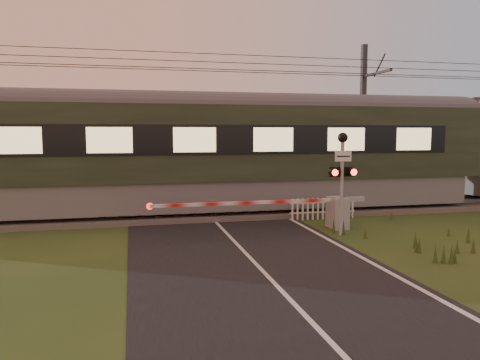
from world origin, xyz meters
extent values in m
plane|color=#274219|center=(0.00, 0.00, 0.00)|extent=(160.00, 160.00, 0.00)
cube|color=black|center=(0.00, 0.00, 0.01)|extent=(6.00, 140.00, 0.02)
cube|color=#47423D|center=(0.00, 6.50, 0.06)|extent=(140.00, 3.40, 0.24)
cube|color=slate|center=(0.00, 5.78, 0.26)|extent=(140.00, 0.08, 0.14)
cube|color=slate|center=(0.00, 7.22, 0.26)|extent=(140.00, 0.08, 0.14)
cube|color=#2D2116|center=(0.00, 6.50, 0.19)|extent=(0.24, 2.20, 0.06)
cylinder|color=black|center=(0.00, 6.20, 5.50)|extent=(120.00, 0.02, 0.02)
cylinder|color=black|center=(0.00, 6.80, 5.50)|extent=(120.00, 0.02, 0.02)
cylinder|color=black|center=(0.00, 6.50, 6.10)|extent=(120.00, 0.02, 0.02)
cylinder|color=black|center=(0.00, 6.50, 5.80)|extent=(120.00, 0.02, 0.02)
cube|color=slate|center=(-0.71, 6.50, 0.87)|extent=(21.96, 2.91, 1.09)
cube|color=black|center=(-0.71, 6.50, 2.78)|extent=(22.87, 3.16, 2.72)
cylinder|color=#4C4C4F|center=(-0.71, 6.50, 4.14)|extent=(22.87, 1.11, 1.11)
cube|color=#FFD893|center=(-0.71, 4.88, 2.92)|extent=(19.67, 0.04, 0.85)
cube|color=gray|center=(3.77, 3.03, 0.51)|extent=(0.51, 0.79, 1.03)
cylinder|color=gray|center=(3.63, 3.03, 0.51)|extent=(0.11, 0.11, 1.03)
cube|color=gray|center=(4.29, 3.03, 0.95)|extent=(0.84, 0.15, 0.15)
cube|color=red|center=(0.64, 3.03, 0.95)|extent=(5.98, 0.10, 0.10)
cylinder|color=red|center=(-2.35, 3.03, 0.95)|extent=(0.21, 0.04, 0.21)
cylinder|color=gray|center=(3.40, 1.98, 1.44)|extent=(0.11, 0.11, 2.88)
cube|color=white|center=(3.40, 1.92, 2.45)|extent=(0.53, 0.03, 0.31)
sphere|color=black|center=(3.40, 1.98, 3.01)|extent=(0.31, 0.31, 0.31)
cube|color=black|center=(3.40, 1.98, 1.97)|extent=(0.72, 0.06, 0.06)
cylinder|color=#FF140C|center=(3.10, 1.80, 1.97)|extent=(0.19, 0.02, 0.19)
cylinder|color=#FF140C|center=(3.71, 1.80, 1.97)|extent=(0.19, 0.02, 0.19)
cube|color=black|center=(3.40, 2.03, 1.97)|extent=(0.77, 0.02, 0.31)
cube|color=silver|center=(3.93, 4.63, 0.27)|extent=(2.55, 0.04, 0.05)
cube|color=silver|center=(3.93, 4.63, 0.62)|extent=(2.55, 0.04, 0.05)
cube|color=#2D2D30|center=(7.63, 8.80, 3.58)|extent=(0.23, 0.23, 7.17)
cube|color=#2D2D30|center=(7.63, 7.65, 5.73)|extent=(0.10, 2.40, 0.10)
camera|label=1|loc=(-2.86, -11.14, 3.16)|focal=35.00mm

